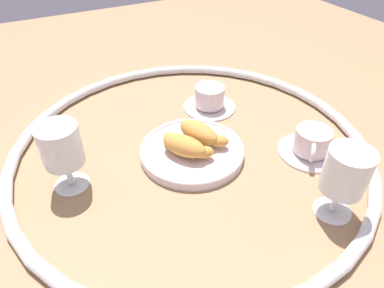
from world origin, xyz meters
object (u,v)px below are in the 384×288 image
at_px(croissant_large, 185,146).
at_px(juice_glass_left, 61,148).
at_px(coffee_cup_near, 311,144).
at_px(coffee_cup_far, 209,99).
at_px(croissant_small, 200,133).
at_px(juice_glass_right, 345,175).
at_px(pastry_plate, 192,151).

bearing_deg(croissant_large, juice_glass_left, -99.17).
distance_m(coffee_cup_near, juice_glass_left, 0.51).
relative_size(coffee_cup_near, coffee_cup_far, 1.00).
bearing_deg(coffee_cup_far, croissant_small, -36.22).
xyz_separation_m(coffee_cup_near, juice_glass_left, (-0.14, -0.49, 0.07)).
bearing_deg(coffee_cup_far, coffee_cup_near, 20.88).
height_order(croissant_small, juice_glass_left, juice_glass_left).
relative_size(croissant_small, coffee_cup_far, 0.94).
bearing_deg(juice_glass_right, coffee_cup_far, -176.77).
distance_m(croissant_large, coffee_cup_far, 0.22).
distance_m(croissant_large, croissant_small, 0.06).
xyz_separation_m(coffee_cup_far, juice_glass_left, (0.13, -0.38, 0.07)).
relative_size(croissant_small, juice_glass_left, 0.91).
height_order(pastry_plate, croissant_small, croissant_small).
bearing_deg(coffee_cup_far, juice_glass_left, -71.85).
bearing_deg(pastry_plate, coffee_cup_near, 63.75).
height_order(croissant_large, juice_glass_right, juice_glass_right).
bearing_deg(pastry_plate, croissant_large, -64.84).
height_order(pastry_plate, coffee_cup_far, coffee_cup_far).
height_order(pastry_plate, croissant_large, croissant_large).
relative_size(pastry_plate, juice_glass_left, 1.62).
xyz_separation_m(croissant_small, coffee_cup_far, (-0.14, 0.10, -0.01)).
distance_m(coffee_cup_far, juice_glass_left, 0.41).
bearing_deg(juice_glass_right, pastry_plate, -149.53).
height_order(croissant_large, juice_glass_left, juice_glass_left).
relative_size(croissant_small, juice_glass_right, 0.91).
height_order(croissant_large, coffee_cup_far, croissant_large).
xyz_separation_m(croissant_large, juice_glass_right, (0.25, 0.18, 0.05)).
bearing_deg(coffee_cup_near, juice_glass_right, -28.29).
relative_size(pastry_plate, coffee_cup_near, 1.67).
bearing_deg(juice_glass_left, croissant_large, 80.83).
bearing_deg(juice_glass_right, croissant_small, -155.35).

